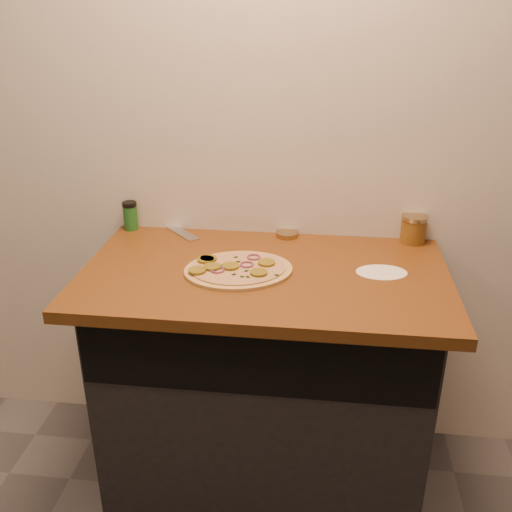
# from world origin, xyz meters

# --- Properties ---
(cabinet) EXTENTS (1.10, 0.60, 0.86)m
(cabinet) POSITION_xyz_m (0.00, 1.45, 0.43)
(cabinet) COLOR black
(cabinet) RESTS_ON ground
(countertop) EXTENTS (1.20, 0.70, 0.04)m
(countertop) POSITION_xyz_m (0.00, 1.42, 0.88)
(countertop) COLOR brown
(countertop) RESTS_ON cabinet
(pizza) EXTENTS (0.43, 0.43, 0.02)m
(pizza) POSITION_xyz_m (-0.09, 1.40, 0.91)
(pizza) COLOR tan
(pizza) RESTS_ON countertop
(chefs_knife) EXTENTS (0.25, 0.26, 0.02)m
(chefs_knife) POSITION_xyz_m (-0.42, 1.77, 0.91)
(chefs_knife) COLOR #B7BAC1
(chefs_knife) RESTS_ON countertop
(mason_jar_lid) EXTENTS (0.10, 0.10, 0.02)m
(mason_jar_lid) POSITION_xyz_m (0.05, 1.72, 0.91)
(mason_jar_lid) COLOR #9D845B
(mason_jar_lid) RESTS_ON countertop
(salsa_jar) EXTENTS (0.09, 0.09, 0.10)m
(salsa_jar) POSITION_xyz_m (0.51, 1.72, 0.95)
(salsa_jar) COLOR #A61C10
(salsa_jar) RESTS_ON countertop
(spice_shaker) EXTENTS (0.05, 0.05, 0.11)m
(spice_shaker) POSITION_xyz_m (-0.55, 1.72, 0.96)
(spice_shaker) COLOR #1D5C21
(spice_shaker) RESTS_ON countertop
(flour_spill) EXTENTS (0.18, 0.18, 0.00)m
(flour_spill) POSITION_xyz_m (0.38, 1.45, 0.90)
(flour_spill) COLOR white
(flour_spill) RESTS_ON countertop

